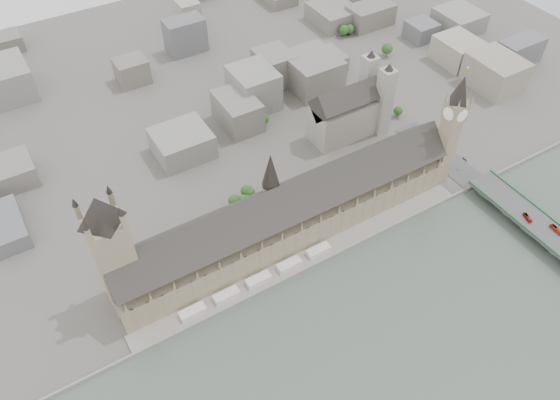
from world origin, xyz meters
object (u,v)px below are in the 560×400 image
car_approach (465,159)px  westminster_abbey (350,110)px  elizabeth_tower (452,124)px  westminster_bridge (551,239)px  red_bus_north (527,218)px  victoria_tower (112,249)px  red_bus_south (556,229)px  palace_of_westminster (288,215)px

car_approach → westminster_abbey: bearing=124.3°
elizabeth_tower → car_approach: size_ratio=23.32×
westminster_bridge → red_bus_north: bearing=101.5°
victoria_tower → car_approach: 291.17m
red_bus_south → westminster_abbey: bearing=110.7°
elizabeth_tower → car_approach: bearing=-4.4°
victoria_tower → car_approach: victoria_tower is taller
victoria_tower → car_approach: (287.09, -20.08, -44.29)m
westminster_abbey → red_bus_south: bearing=-72.9°
westminster_bridge → car_approach: size_ratio=70.50×
red_bus_north → car_approach: 72.94m
victoria_tower → westminster_abbey: bearing=16.5°
palace_of_westminster → car_approach: palace_of_westminster is taller
westminster_bridge → westminster_abbey: westminster_abbey is taller
palace_of_westminster → red_bus_south: bearing=-32.3°
westminster_abbey → red_bus_south: size_ratio=6.26×
palace_of_westminster → red_bus_south: size_ratio=24.38×
red_bus_south → westminster_bridge: bearing=-154.9°
westminster_bridge → red_bus_north: 22.24m
palace_of_westminster → victoria_tower: (-122.00, 6.30, 32.50)m
westminster_bridge → westminster_abbey: size_ratio=4.78×
palace_of_westminster → red_bus_north: bearing=-28.7°
elizabeth_tower → red_bus_north: 90.14m
westminster_bridge → westminster_abbey: (-51.08, 182.50, 19.96)m
elizabeth_tower → red_bus_south: bearing=-73.0°
palace_of_westminster → westminster_bridge: palace_of_westminster is taller
victoria_tower → westminster_abbey: victoria_tower is taller
victoria_tower → red_bus_south: (288.58, -111.69, -43.44)m
palace_of_westminster → westminster_abbey: 134.09m
red_bus_north → red_bus_south: (8.82, -19.05, 0.19)m
red_bus_north → elizabeth_tower: bearing=122.8°
westminster_bridge → red_bus_north: red_bus_north is taller
victoria_tower → palace_of_westminster: bearing=-3.0°
westminster_bridge → westminster_abbey: 190.56m
victoria_tower → red_bus_north: (279.75, -92.65, -43.63)m
elizabeth_tower → car_approach: (27.09, -2.08, -47.17)m
westminster_bridge → palace_of_westminster: bearing=146.5°
westminster_bridge → car_approach: car_approach is taller
red_bus_south → elizabeth_tower: bearing=110.6°
victoria_tower → red_bus_north: size_ratio=10.50×
red_bus_south → car_approach: red_bus_south is taller
red_bus_south → red_bus_north: bearing=118.4°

